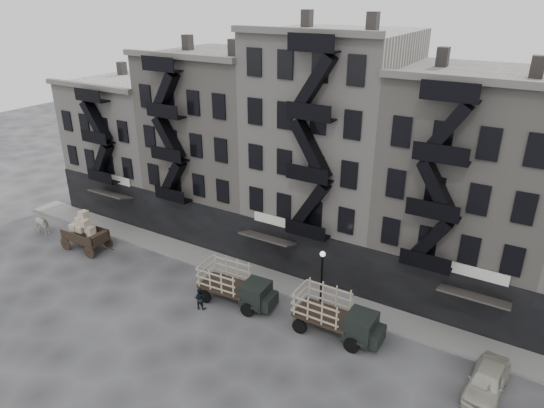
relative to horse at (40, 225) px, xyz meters
The scene contains 14 objects.
ground 22.52m from the horse, ahead, with size 140.00×140.00×0.00m, color #38383A.
sidewalk 22.85m from the horse, ahead, with size 55.00×2.50×0.15m, color slate.
building_west 11.49m from the horse, 75.94° to the left, with size 10.00×11.35×13.20m.
building_midwest 17.31m from the horse, 38.61° to the left, with size 10.00×11.35×16.20m.
building_center 25.76m from the horse, 23.92° to the left, with size 10.00×11.35×18.20m.
building_mideast 34.63m from the horse, 17.07° to the left, with size 10.00×11.35×16.20m.
lamp_post 25.72m from the horse, ahead, with size 0.36×0.36×4.28m.
horse is the anchor object (origin of this frame).
wagon 5.56m from the horse, ahead, with size 3.86×2.15×3.22m.
stake_truck_west 20.31m from the horse, ahead, with size 5.42×2.47×2.67m.
stake_truck_east 27.46m from the horse, ahead, with size 5.50×2.31×2.75m.
car_east 36.20m from the horse, ahead, with size 1.72×4.28×1.46m, color #B6B5A4.
pedestrian_west 5.65m from the horse, ahead, with size 0.57×0.38×1.57m, color black.
pedestrian_mid 18.73m from the horse, ahead, with size 0.76×0.59×1.57m, color black.
Camera 1 is at (14.07, -22.07, 19.36)m, focal length 32.00 mm.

